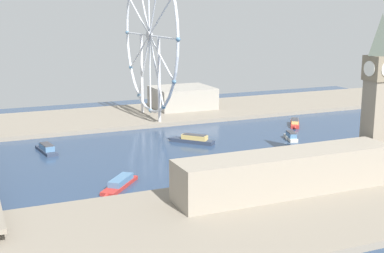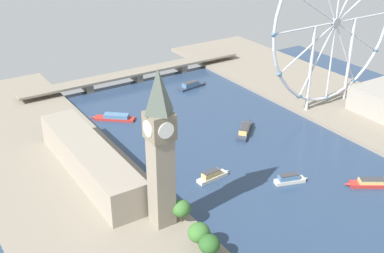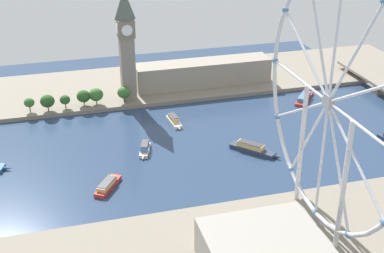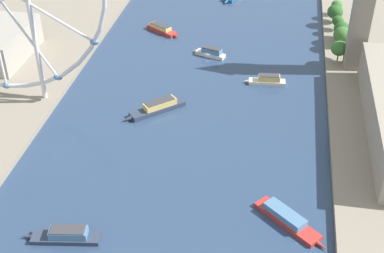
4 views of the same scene
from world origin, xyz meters
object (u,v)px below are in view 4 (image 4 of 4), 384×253
at_px(tour_boat_1, 66,235).
at_px(tour_boat_3, 267,80).
at_px(tour_boat_2, 157,107).
at_px(tour_boat_5, 162,29).
at_px(tour_boat_4, 287,219).
at_px(tour_boat_6, 210,52).

relative_size(tour_boat_1, tour_boat_3, 1.28).
bearing_deg(tour_boat_1, tour_boat_2, -107.21).
distance_m(tour_boat_3, tour_boat_5, 92.72).
height_order(tour_boat_3, tour_boat_5, tour_boat_3).
bearing_deg(tour_boat_2, tour_boat_1, 39.34).
xyz_separation_m(tour_boat_2, tour_boat_4, (-69.39, 70.38, -0.46)).
xyz_separation_m(tour_boat_3, tour_boat_4, (-14.35, 108.81, -0.34)).
xyz_separation_m(tour_boat_4, tour_boat_5, (87.75, -165.47, 0.11)).
bearing_deg(tour_boat_5, tour_boat_4, -28.67).
relative_size(tour_boat_3, tour_boat_5, 0.97).
relative_size(tour_boat_3, tour_boat_6, 1.12).
xyz_separation_m(tour_boat_2, tour_boat_3, (-55.04, -38.43, -0.13)).
distance_m(tour_boat_2, tour_boat_4, 98.84).
bearing_deg(tour_boat_6, tour_boat_3, 160.32).
bearing_deg(tour_boat_1, tour_boat_4, -172.39).
distance_m(tour_boat_3, tour_boat_4, 109.75).
height_order(tour_boat_3, tour_boat_6, tour_boat_3).
distance_m(tour_boat_1, tour_boat_5, 189.52).
bearing_deg(tour_boat_5, tour_boat_2, -45.68).
distance_m(tour_boat_1, tour_boat_2, 95.55).
bearing_deg(tour_boat_4, tour_boat_6, 150.71).
height_order(tour_boat_1, tour_boat_2, tour_boat_2).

